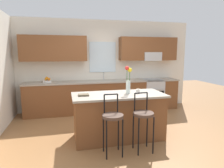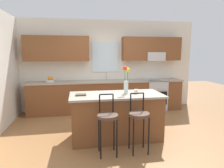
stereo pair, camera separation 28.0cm
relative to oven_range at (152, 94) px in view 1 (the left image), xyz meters
The scene contains 12 objects.
ground_plane 2.30m from the oven_range, 131.84° to the right, with size 14.00×14.00×0.00m, color olive.
back_wall_assembly 1.84m from the oven_range, 168.20° to the left, with size 5.60×0.50×2.70m.
counter_run 1.50m from the oven_range, behind, with size 4.56×0.64×0.92m.
sink_faucet 1.62m from the oven_range, behind, with size 0.02×0.13×0.23m.
oven_range is the anchor object (origin of this frame).
kitchen_island 2.48m from the oven_range, 129.91° to the right, with size 1.84×0.83×0.92m.
bar_stool_near 3.15m from the oven_range, 126.40° to the right, with size 0.36×0.36×1.04m.
bar_stool_middle 2.86m from the oven_range, 117.49° to the right, with size 0.36×0.36×1.04m.
flower_vase 2.45m from the oven_range, 126.40° to the right, with size 0.14×0.09×0.55m.
mug_ceramic 2.34m from the oven_range, 121.70° to the right, with size 0.08×0.08×0.09m, color silver.
cookbook 3.02m from the oven_range, 140.20° to the right, with size 0.20×0.15×0.03m, color brown.
fruit_bowl_oranges 3.16m from the oven_range, behind, with size 0.24×0.24×0.16m.
Camera 1 is at (-1.11, -3.97, 1.74)m, focal length 31.78 mm.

